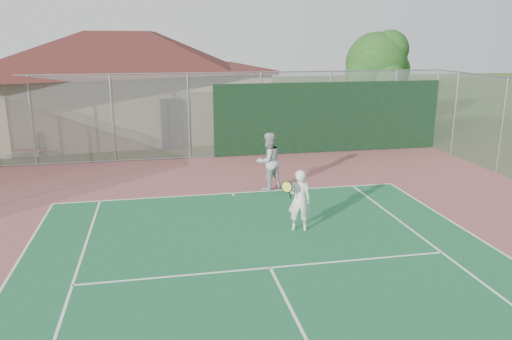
{
  "coord_description": "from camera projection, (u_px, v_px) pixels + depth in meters",
  "views": [
    {
      "loc": [
        -2.24,
        -3.3,
        4.89
      ],
      "look_at": [
        0.31,
        9.55,
        1.39
      ],
      "focal_mm": 35.0,
      "sensor_mm": 36.0,
      "label": 1
    }
  ],
  "objects": [
    {
      "name": "back_fence",
      "position": [
        264.0,
        117.0,
        20.87
      ],
      "size": [
        20.08,
        0.11,
        3.53
      ],
      "color": "gray",
      "rests_on": "ground"
    },
    {
      "name": "side_fence_right",
      "position": [
        502.0,
        126.0,
        18.09
      ],
      "size": [
        0.08,
        9.0,
        3.5
      ],
      "color": "gray",
      "rests_on": "ground"
    },
    {
      "name": "clubhouse",
      "position": [
        125.0,
        73.0,
        25.42
      ],
      "size": [
        15.11,
        10.86,
        6.15
      ],
      "rotation": [
        0.0,
        0.0,
        0.1
      ],
      "color": "tan",
      "rests_on": "ground"
    },
    {
      "name": "bleachers",
      "position": [
        14.0,
        142.0,
        21.29
      ],
      "size": [
        3.23,
        2.39,
        1.04
      ],
      "rotation": [
        0.0,
        0.0,
        -0.31
      ],
      "color": "#A03625",
      "rests_on": "ground"
    },
    {
      "name": "tree",
      "position": [
        378.0,
        65.0,
        26.09
      ],
      "size": [
        3.78,
        3.58,
        5.27
      ],
      "color": "#352313",
      "rests_on": "ground"
    },
    {
      "name": "player_white_front",
      "position": [
        299.0,
        201.0,
        12.82
      ],
      "size": [
        0.91,
        0.69,
        1.62
      ],
      "rotation": [
        0.0,
        0.0,
        2.87
      ],
      "color": "white",
      "rests_on": "ground"
    },
    {
      "name": "player_grey_back",
      "position": [
        268.0,
        162.0,
        16.3
      ],
      "size": [
        1.14,
        1.04,
        1.89
      ],
      "rotation": [
        0.0,
        0.0,
        3.59
      ],
      "color": "#AEB1B4",
      "rests_on": "ground"
    }
  ]
}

